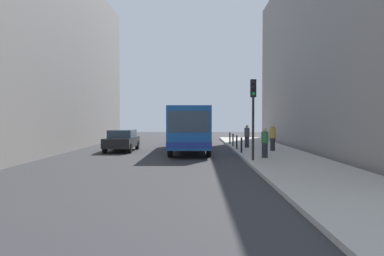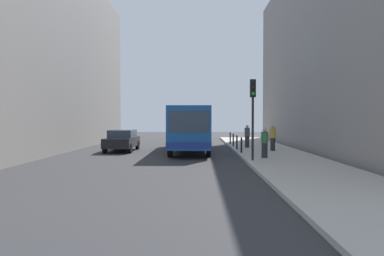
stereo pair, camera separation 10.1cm
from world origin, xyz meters
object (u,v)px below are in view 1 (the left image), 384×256
(bollard_mid, at_px, (237,142))
(pedestrian_near_signal, at_px, (265,143))
(bollard_far, at_px, (233,140))
(pedestrian_mid_sidewalk, at_px, (273,138))
(bollard_farthest, at_px, (230,138))
(bollard_near, at_px, (241,145))
(bus, at_px, (190,126))
(car_beside_bus, at_px, (122,140))
(traffic_light, at_px, (253,104))
(pedestrian_far_sidewalk, at_px, (247,136))

(bollard_mid, height_order, pedestrian_near_signal, pedestrian_near_signal)
(pedestrian_near_signal, bearing_deg, bollard_far, 36.71)
(pedestrian_mid_sidewalk, bearing_deg, bollard_farthest, 48.80)
(bollard_far, bearing_deg, bollard_near, -90.00)
(bus, xyz_separation_m, bollard_farthest, (3.21, 5.10, -1.10))
(car_beside_bus, relative_size, pedestrian_near_signal, 2.71)
(car_beside_bus, height_order, bollard_near, car_beside_bus)
(car_beside_bus, relative_size, bollard_mid, 4.63)
(traffic_light, relative_size, pedestrian_far_sidewalk, 2.47)
(car_beside_bus, distance_m, bollard_mid, 7.96)
(bollard_far, distance_m, pedestrian_mid_sidewalk, 4.49)
(car_beside_bus, relative_size, pedestrian_far_sidewalk, 2.65)
(pedestrian_near_signal, bearing_deg, car_beside_bus, 88.47)
(bollard_far, bearing_deg, car_beside_bus, -161.45)
(bollard_far, height_order, pedestrian_far_sidewalk, pedestrian_far_sidewalk)
(bollard_near, height_order, bollard_far, same)
(bus, bearing_deg, bollard_far, -143.30)
(bollard_near, bearing_deg, bollard_farthest, 90.00)
(bollard_near, height_order, bollard_farthest, same)
(bus, bearing_deg, traffic_light, 115.04)
(bollard_near, xyz_separation_m, pedestrian_mid_sidewalk, (2.23, 1.51, 0.38))
(bollard_far, distance_m, pedestrian_near_signal, 8.23)
(pedestrian_far_sidewalk, bearing_deg, bus, 140.73)
(bollard_mid, height_order, bollard_far, same)
(traffic_light, bearing_deg, pedestrian_mid_sidewalk, 69.03)
(bollard_farthest, height_order, pedestrian_near_signal, pedestrian_near_signal)
(bollard_farthest, bearing_deg, pedestrian_near_signal, -85.12)
(traffic_light, distance_m, bollard_mid, 7.15)
(bollard_far, bearing_deg, pedestrian_far_sidewalk, -53.27)
(pedestrian_far_sidewalk, bearing_deg, bollard_farthest, 47.35)
(traffic_light, height_order, pedestrian_far_sidewalk, traffic_light)
(traffic_light, xyz_separation_m, pedestrian_near_signal, (0.83, 1.27, -2.05))
(car_beside_bus, xyz_separation_m, pedestrian_mid_sidewalk, (10.19, -1.20, 0.22))
(bollard_farthest, bearing_deg, traffic_light, -89.53)
(bollard_near, xyz_separation_m, bollard_mid, (0.00, 2.69, 0.00))
(traffic_light, bearing_deg, bollard_far, 90.61)
(bollard_near, xyz_separation_m, pedestrian_near_signal, (0.93, -2.79, 0.33))
(bus, height_order, pedestrian_near_signal, bus)
(bollard_far, bearing_deg, pedestrian_mid_sidewalk, -60.05)
(traffic_light, height_order, bollard_near, traffic_light)
(car_beside_bus, bearing_deg, pedestrian_far_sidewalk, -170.65)
(bollard_far, relative_size, pedestrian_near_signal, 0.59)
(bollard_near, relative_size, bollard_far, 1.00)
(traffic_light, distance_m, bollard_farthest, 12.36)
(traffic_light, relative_size, pedestrian_near_signal, 2.53)
(car_beside_bus, bearing_deg, bollard_mid, 179.82)
(bus, relative_size, pedestrian_mid_sidewalk, 6.46)
(bollard_far, bearing_deg, bollard_mid, -90.00)
(traffic_light, xyz_separation_m, bollard_farthest, (-0.10, 12.12, -2.38))
(car_beside_bus, bearing_deg, pedestrian_mid_sidewalk, 173.23)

